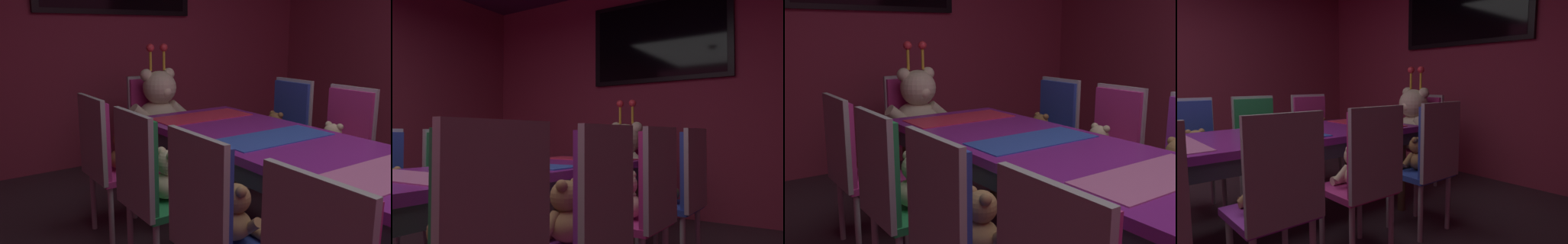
{
  "view_description": "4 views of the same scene",
  "coord_description": "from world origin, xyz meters",
  "views": [
    {
      "loc": [
        -1.85,
        -1.07,
        1.4
      ],
      "look_at": [
        -0.11,
        1.51,
        0.73
      ],
      "focal_mm": 39.08,
      "sensor_mm": 36.0,
      "label": 1
    },
    {
      "loc": [
        1.71,
        -1.08,
        0.94
      ],
      "look_at": [
        -0.05,
        1.66,
        1.05
      ],
      "focal_mm": 35.31,
      "sensor_mm": 36.0,
      "label": 2
    },
    {
      "loc": [
        -1.65,
        -1.06,
        1.36
      ],
      "look_at": [
        -0.11,
        1.17,
        0.8
      ],
      "focal_mm": 40.25,
      "sensor_mm": 36.0,
      "label": 3
    },
    {
      "loc": [
        2.35,
        -0.42,
        1.13
      ],
      "look_at": [
        0.17,
        1.52,
        0.78
      ],
      "focal_mm": 30.88,
      "sensor_mm": 36.0,
      "label": 4
    }
  ],
  "objects": [
    {
      "name": "wall_tv",
      "position": [
        0.0,
        3.11,
        2.05
      ],
      "size": [
        1.7,
        0.06,
        0.98
      ],
      "color": "black"
    },
    {
      "name": "chair_left_4",
      "position": [
        -0.84,
        0.9,
        0.6
      ],
      "size": [
        0.42,
        0.41,
        0.98
      ],
      "color": "#268C4C",
      "rests_on": "ground_plane"
    },
    {
      "name": "teddy_left_5",
      "position": [
        -0.69,
        1.52,
        0.58
      ],
      "size": [
        0.23,
        0.3,
        0.29
      ],
      "color": "brown",
      "rests_on": "chair_left_5"
    },
    {
      "name": "king_teddy_bear",
      "position": [
        0.0,
        2.24,
        0.72
      ],
      "size": [
        0.64,
        0.5,
        0.82
      ],
      "rotation": [
        0.0,
        0.0,
        -1.57
      ],
      "color": "beige",
      "rests_on": "throne_chair"
    },
    {
      "name": "teddy_right_3",
      "position": [
        0.7,
        0.31,
        0.58
      ],
      "size": [
        0.24,
        0.31,
        0.29
      ],
      "rotation": [
        0.0,
        0.0,
        3.14
      ],
      "color": "#9E7247",
      "rests_on": "chair_right_3"
    },
    {
      "name": "teddy_left_4",
      "position": [
        -0.69,
        0.9,
        0.58
      ],
      "size": [
        0.24,
        0.31,
        0.29
      ],
      "color": "beige",
      "rests_on": "chair_left_4"
    },
    {
      "name": "wall_back",
      "position": [
        0.0,
        3.2,
        1.4
      ],
      "size": [
        5.2,
        0.12,
        2.8
      ],
      "primitive_type": "cube",
      "color": "#99334C",
      "rests_on": "ground_plane"
    },
    {
      "name": "chair_right_4",
      "position": [
        0.84,
        0.9,
        0.6
      ],
      "size": [
        0.42,
        0.41,
        0.98
      ],
      "rotation": [
        0.0,
        0.0,
        3.14
      ],
      "color": "#CC338C",
      "rests_on": "ground_plane"
    },
    {
      "name": "chair_right_5",
      "position": [
        0.84,
        1.5,
        0.6
      ],
      "size": [
        0.42,
        0.41,
        0.98
      ],
      "rotation": [
        0.0,
        0.0,
        3.14
      ],
      "color": "#2D47B2",
      "rests_on": "ground_plane"
    },
    {
      "name": "teddy_right_5",
      "position": [
        0.7,
        1.5,
        0.57
      ],
      "size": [
        0.21,
        0.27,
        0.26
      ],
      "rotation": [
        0.0,
        0.0,
        3.14
      ],
      "color": "olive",
      "rests_on": "chair_right_5"
    },
    {
      "name": "chair_left_5",
      "position": [
        -0.83,
        1.52,
        0.6
      ],
      "size": [
        0.42,
        0.41,
        0.98
      ],
      "color": "#CC338C",
      "rests_on": "ground_plane"
    },
    {
      "name": "throne_chair",
      "position": [
        0.0,
        2.4,
        0.6
      ],
      "size": [
        0.41,
        0.42,
        0.98
      ],
      "rotation": [
        0.0,
        0.0,
        -1.57
      ],
      "color": "#CC338C",
      "rests_on": "ground_plane"
    },
    {
      "name": "chair_right_3",
      "position": [
        0.84,
        0.31,
        0.6
      ],
      "size": [
        0.42,
        0.41,
        0.98
      ],
      "rotation": [
        0.0,
        0.0,
        3.14
      ],
      "color": "purple",
      "rests_on": "ground_plane"
    },
    {
      "name": "banquet_table",
      "position": [
        0.0,
        0.0,
        0.66
      ],
      "size": [
        0.9,
        3.72,
        0.75
      ],
      "color": "purple",
      "rests_on": "ground_plane"
    },
    {
      "name": "teddy_right_4",
      "position": [
        0.69,
        0.9,
        0.58
      ],
      "size": [
        0.22,
        0.29,
        0.27
      ],
      "rotation": [
        0.0,
        0.0,
        3.14
      ],
      "color": "beige",
      "rests_on": "chair_right_4"
    }
  ]
}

